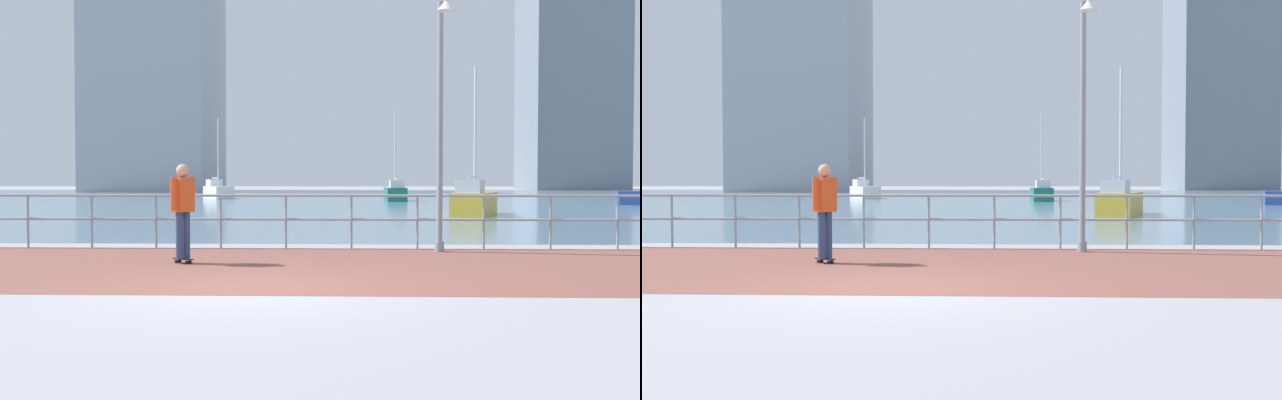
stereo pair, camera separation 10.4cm
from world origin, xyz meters
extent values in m
plane|color=#9E9EA3|center=(0.00, 40.00, 0.00)|extent=(220.00, 220.00, 0.00)
cube|color=brown|center=(0.00, 2.48, 0.00)|extent=(28.00, 6.07, 0.01)
cube|color=slate|center=(0.00, 50.52, 0.00)|extent=(180.00, 88.00, 0.00)
cylinder|color=#8C99A3|center=(-5.60, 5.52, 0.56)|extent=(0.05, 0.05, 1.13)
cylinder|color=#8C99A3|center=(-4.20, 5.52, 0.56)|extent=(0.05, 0.05, 1.13)
cylinder|color=#8C99A3|center=(-2.80, 5.52, 0.56)|extent=(0.05, 0.05, 1.13)
cylinder|color=#8C99A3|center=(-1.40, 5.52, 0.56)|extent=(0.05, 0.05, 1.13)
cylinder|color=#8C99A3|center=(0.00, 5.52, 0.56)|extent=(0.05, 0.05, 1.13)
cylinder|color=#8C99A3|center=(1.40, 5.52, 0.56)|extent=(0.05, 0.05, 1.13)
cylinder|color=#8C99A3|center=(2.80, 5.52, 0.56)|extent=(0.05, 0.05, 1.13)
cylinder|color=#8C99A3|center=(4.20, 5.52, 0.56)|extent=(0.05, 0.05, 1.13)
cylinder|color=#8C99A3|center=(5.60, 5.52, 0.56)|extent=(0.05, 0.05, 1.13)
cylinder|color=#8C99A3|center=(7.00, 5.52, 0.56)|extent=(0.05, 0.05, 1.13)
cylinder|color=#8C99A3|center=(0.00, 5.52, 1.13)|extent=(25.20, 0.06, 0.06)
cylinder|color=#8C99A3|center=(0.00, 5.52, 0.62)|extent=(25.20, 0.06, 0.06)
cylinder|color=gray|center=(3.18, 4.92, 0.10)|extent=(0.19, 0.19, 0.20)
cylinder|color=gray|center=(3.18, 4.92, 2.53)|extent=(0.12, 0.12, 5.06)
cone|color=silver|center=(3.21, 4.38, 4.85)|extent=(0.36, 0.36, 0.22)
cylinder|color=black|center=(-1.70, 2.80, 0.03)|extent=(0.07, 0.06, 0.06)
cylinder|color=black|center=(-1.66, 2.87, 0.03)|extent=(0.07, 0.06, 0.06)
cylinder|color=black|center=(-1.49, 2.66, 0.03)|extent=(0.07, 0.06, 0.06)
cylinder|color=black|center=(-1.45, 2.73, 0.03)|extent=(0.07, 0.06, 0.06)
cube|color=black|center=(-1.57, 2.77, 0.08)|extent=(0.40, 0.31, 0.02)
cylinder|color=navy|center=(-1.62, 2.70, 0.50)|extent=(0.18, 0.18, 0.82)
cylinder|color=navy|center=(-1.53, 2.83, 0.50)|extent=(0.18, 0.18, 0.82)
cube|color=#D84C1E|center=(-1.57, 2.77, 1.21)|extent=(0.39, 0.42, 0.61)
cylinder|color=#D84C1E|center=(-1.70, 2.57, 1.23)|extent=(0.12, 0.12, 0.58)
cylinder|color=#D84C1E|center=(-1.45, 2.96, 1.23)|extent=(0.12, 0.12, 0.58)
sphere|color=tan|center=(-1.57, 2.77, 1.63)|extent=(0.23, 0.23, 0.23)
cube|color=white|center=(-8.62, 44.84, 0.49)|extent=(3.14, 4.72, 0.97)
cube|color=silver|center=(-9.18, 46.08, 1.24)|extent=(1.57, 1.89, 0.54)
cylinder|color=silver|center=(-8.62, 44.84, 3.68)|extent=(0.11, 0.11, 5.41)
cylinder|color=silver|center=(-9.03, 45.75, 1.62)|extent=(0.92, 1.90, 0.09)
cube|color=#197266|center=(4.84, 39.33, 0.46)|extent=(1.37, 4.32, 0.92)
cube|color=silver|center=(4.85, 38.04, 1.18)|extent=(0.95, 1.56, 0.51)
cylinder|color=silver|center=(4.84, 39.33, 3.49)|extent=(0.10, 0.10, 5.13)
cylinder|color=silver|center=(4.85, 38.38, 1.54)|extent=(0.10, 1.94, 0.08)
cube|color=gold|center=(6.71, 19.83, 0.47)|extent=(2.70, 4.61, 0.94)
cube|color=silver|center=(6.29, 18.58, 1.21)|extent=(1.41, 1.81, 0.52)
cylinder|color=silver|center=(6.71, 19.83, 3.57)|extent=(0.10, 0.10, 5.25)
cylinder|color=silver|center=(6.40, 18.92, 1.57)|extent=(0.71, 1.91, 0.08)
cube|color=slate|center=(35.64, 97.32, 20.41)|extent=(13.43, 13.77, 40.82)
cube|color=#A3A8B2|center=(-23.08, 80.49, 17.23)|extent=(15.05, 17.34, 34.47)
camera|label=1|loc=(1.23, -9.19, 1.46)|focal=38.81mm
camera|label=2|loc=(1.34, -9.18, 1.46)|focal=38.81mm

